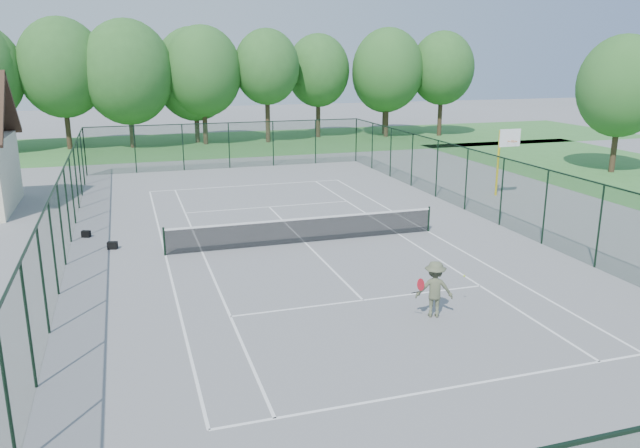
{
  "coord_description": "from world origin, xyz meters",
  "views": [
    {
      "loc": [
        -6.67,
        -23.08,
        7.32
      ],
      "look_at": [
        0.0,
        -2.0,
        1.3
      ],
      "focal_mm": 35.0,
      "sensor_mm": 36.0,
      "label": 1
    }
  ],
  "objects_px": {
    "basketball_goal": "(505,149)",
    "tennis_net": "(305,229)",
    "sports_bag_a": "(86,234)",
    "tennis_player": "(435,289)"
  },
  "relations": [
    {
      "from": "tennis_net",
      "to": "sports_bag_a",
      "type": "bearing_deg",
      "value": 157.53
    },
    {
      "from": "sports_bag_a",
      "to": "tennis_player",
      "type": "bearing_deg",
      "value": -26.03
    },
    {
      "from": "tennis_player",
      "to": "sports_bag_a",
      "type": "bearing_deg",
      "value": 130.61
    },
    {
      "from": "basketball_goal",
      "to": "tennis_net",
      "type": "bearing_deg",
      "value": -158.44
    },
    {
      "from": "tennis_net",
      "to": "sports_bag_a",
      "type": "height_order",
      "value": "tennis_net"
    },
    {
      "from": "tennis_net",
      "to": "tennis_player",
      "type": "distance_m",
      "value": 8.26
    },
    {
      "from": "tennis_net",
      "to": "basketball_goal",
      "type": "bearing_deg",
      "value": 21.56
    },
    {
      "from": "tennis_net",
      "to": "sports_bag_a",
      "type": "relative_size",
      "value": 32.29
    },
    {
      "from": "basketball_goal",
      "to": "tennis_player",
      "type": "xyz_separation_m",
      "value": [
        -10.75,
        -12.96,
        -1.74
      ]
    },
    {
      "from": "basketball_goal",
      "to": "sports_bag_a",
      "type": "bearing_deg",
      "value": -176.27
    }
  ]
}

